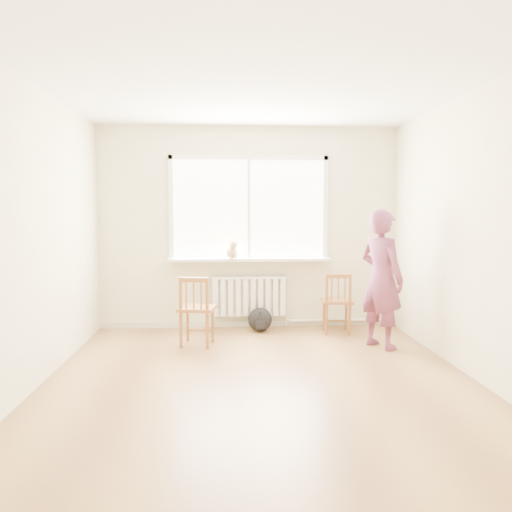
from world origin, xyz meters
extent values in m
plane|color=olive|center=(0.00, 0.00, 0.00)|extent=(4.50, 4.50, 0.00)
plane|color=white|center=(0.00, 0.00, 2.70)|extent=(4.50, 4.50, 0.00)
cube|color=beige|center=(0.00, 2.25, 1.35)|extent=(4.00, 0.01, 2.70)
cube|color=white|center=(0.00, 2.23, 1.60)|extent=(2.00, 0.02, 1.30)
cube|color=white|center=(0.00, 2.21, 2.28)|extent=(2.12, 0.05, 0.06)
cube|color=white|center=(-1.03, 2.21, 1.60)|extent=(0.06, 0.05, 1.42)
cube|color=white|center=(1.03, 2.21, 1.60)|extent=(0.06, 0.05, 1.42)
cube|color=white|center=(0.00, 2.21, 1.60)|extent=(0.04, 0.05, 1.30)
cube|color=white|center=(0.00, 2.14, 0.93)|extent=(2.15, 0.22, 0.04)
cube|color=white|center=(0.00, 2.20, 0.43)|extent=(1.00, 0.02, 0.55)
cube|color=white|center=(0.00, 2.15, 0.43)|extent=(1.00, 0.10, 0.51)
cube|color=white|center=(0.00, 2.15, 0.69)|extent=(1.00, 0.12, 0.03)
cylinder|color=silver|center=(1.25, 2.19, 0.08)|extent=(1.40, 0.04, 0.04)
cube|color=beige|center=(0.00, 2.23, 0.04)|extent=(4.00, 0.03, 0.08)
cube|color=#9C612D|center=(-0.65, 1.33, 0.44)|extent=(0.47, 0.45, 0.04)
cylinder|color=#9C612D|center=(-0.47, 1.45, 0.22)|extent=(0.03, 0.03, 0.44)
cylinder|color=#9C612D|center=(-0.78, 1.51, 0.22)|extent=(0.03, 0.03, 0.44)
cylinder|color=#9C612D|center=(-0.53, 1.15, 0.22)|extent=(0.03, 0.03, 0.44)
cylinder|color=#9C612D|center=(-0.83, 1.20, 0.22)|extent=(0.03, 0.03, 0.44)
cylinder|color=#9C612D|center=(-0.53, 1.15, 0.41)|extent=(0.04, 0.04, 0.82)
cylinder|color=#9C612D|center=(-0.83, 1.20, 0.41)|extent=(0.04, 0.04, 0.82)
cube|color=#9C612D|center=(-0.68, 1.17, 0.79)|extent=(0.33, 0.09, 0.05)
cylinder|color=#9C612D|center=(-0.59, 1.16, 0.62)|extent=(0.02, 0.02, 0.33)
cylinder|color=#9C612D|center=(-0.68, 1.17, 0.62)|extent=(0.02, 0.02, 0.33)
cylinder|color=#9C612D|center=(-0.77, 1.19, 0.62)|extent=(0.02, 0.02, 0.33)
cube|color=#9C612D|center=(1.12, 1.82, 0.41)|extent=(0.42, 0.40, 0.04)
cylinder|color=#9C612D|center=(1.28, 1.95, 0.21)|extent=(0.03, 0.03, 0.41)
cylinder|color=#9C612D|center=(0.98, 1.98, 0.21)|extent=(0.03, 0.03, 0.41)
cylinder|color=#9C612D|center=(1.25, 1.66, 0.21)|extent=(0.03, 0.03, 0.41)
cylinder|color=#9C612D|center=(0.96, 1.69, 0.21)|extent=(0.03, 0.03, 0.41)
cylinder|color=#9C612D|center=(1.25, 1.66, 0.39)|extent=(0.04, 0.04, 0.78)
cylinder|color=#9C612D|center=(0.96, 1.69, 0.39)|extent=(0.04, 0.04, 0.78)
cube|color=#9C612D|center=(1.10, 1.67, 0.76)|extent=(0.32, 0.06, 0.05)
cylinder|color=#9C612D|center=(1.19, 1.67, 0.59)|extent=(0.02, 0.02, 0.31)
cylinder|color=#9C612D|center=(1.10, 1.67, 0.59)|extent=(0.02, 0.02, 0.31)
cylinder|color=#9C612D|center=(1.02, 1.68, 0.59)|extent=(0.02, 0.02, 0.31)
imported|color=#BD3F51|center=(1.47, 1.09, 0.80)|extent=(0.63, 0.69, 1.59)
ellipsoid|color=beige|center=(-0.23, 2.07, 1.05)|extent=(0.22, 0.29, 0.19)
sphere|color=beige|center=(-0.21, 1.94, 1.15)|extent=(0.11, 0.11, 0.11)
cone|color=beige|center=(-0.24, 1.94, 1.20)|extent=(0.04, 0.04, 0.04)
cone|color=beige|center=(-0.18, 1.95, 1.20)|extent=(0.04, 0.04, 0.04)
cylinder|color=beige|center=(-0.25, 2.21, 0.99)|extent=(0.05, 0.18, 0.02)
cylinder|color=beige|center=(-0.25, 1.97, 1.00)|extent=(0.02, 0.02, 0.10)
cylinder|color=beige|center=(-0.19, 1.98, 1.00)|extent=(0.02, 0.02, 0.10)
ellipsoid|color=black|center=(0.13, 1.95, 0.16)|extent=(0.38, 0.34, 0.31)
camera|label=1|loc=(-0.32, -4.47, 1.56)|focal=35.00mm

